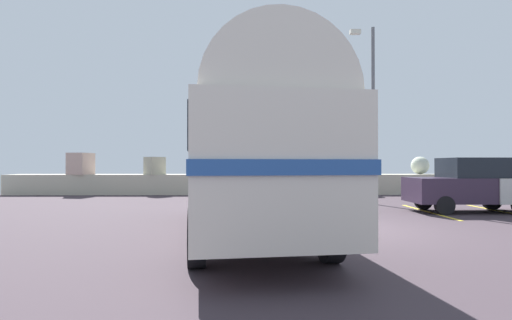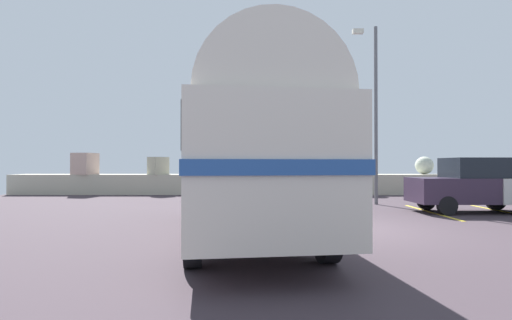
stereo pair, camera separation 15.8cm
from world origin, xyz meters
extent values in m
cube|color=#3B3037|center=(0.00, 0.00, 0.01)|extent=(32.00, 26.00, 0.02)
cube|color=#B4AD98|center=(0.00, 11.80, 0.55)|extent=(31.36, 1.80, 1.10)
cube|color=#BD9D8F|center=(-11.71, 11.42, 1.69)|extent=(1.19, 1.34, 1.17)
cube|color=#A7A48B|center=(-7.70, 11.38, 1.58)|extent=(1.14, 1.19, 0.95)
cube|color=#A5A49F|center=(-2.88, 12.24, 1.69)|extent=(1.48, 1.50, 1.17)
sphere|color=#A8BA98|center=(2.88, 11.36, 1.72)|extent=(1.24, 1.24, 1.24)
sphere|color=#B1BAA5|center=(7.02, 12.04, 1.59)|extent=(0.99, 0.99, 0.99)
cube|color=#ACADA2|center=(11.70, 12.17, 1.46)|extent=(0.92, 0.90, 0.73)
cube|color=gold|center=(3.63, 3.50, 0.02)|extent=(0.12, 4.40, 0.01)
cube|color=yellow|center=(6.23, 3.50, 0.02)|extent=(0.12, 4.40, 0.01)
cylinder|color=black|center=(-4.02, 1.45, 0.50)|extent=(0.41, 0.99, 0.96)
cylinder|color=black|center=(-1.83, 1.75, 0.50)|extent=(0.41, 0.99, 0.96)
cylinder|color=black|center=(-3.31, -3.71, 0.50)|extent=(0.41, 0.99, 0.96)
cylinder|color=black|center=(-1.12, -3.41, 0.50)|extent=(0.41, 0.99, 0.96)
cube|color=beige|center=(-2.57, -0.98, 1.57)|extent=(3.52, 8.65, 2.10)
cylinder|color=beige|center=(-2.57, -0.98, 2.62)|extent=(3.27, 8.29, 2.20)
cube|color=#275098|center=(-2.57, -0.98, 1.63)|extent=(3.58, 8.74, 0.20)
cube|color=black|center=(-2.57, -0.98, 2.15)|extent=(3.51, 8.32, 0.64)
cube|color=silver|center=(-3.15, 3.25, 0.70)|extent=(2.28, 0.47, 0.28)
cylinder|color=black|center=(3.80, 2.66, 0.33)|extent=(0.62, 0.21, 0.62)
cylinder|color=black|center=(3.78, 4.19, 0.33)|extent=(0.62, 0.21, 0.62)
cylinder|color=black|center=(6.32, 4.23, 0.33)|extent=(0.62, 0.21, 0.62)
cube|color=#312337|center=(5.06, 3.45, 0.78)|extent=(4.12, 1.76, 0.84)
cube|color=black|center=(5.30, 3.45, 1.54)|extent=(2.22, 1.59, 0.68)
cylinder|color=black|center=(6.25, 4.20, 0.33)|extent=(0.63, 0.23, 0.62)
cylinder|color=#5B5B60|center=(2.55, 6.10, 3.65)|extent=(0.14, 0.14, 7.30)
cube|color=beige|center=(1.89, 6.38, 7.20)|extent=(0.44, 0.24, 0.18)
camera|label=1|loc=(-2.43, -10.00, 1.67)|focal=27.66mm
camera|label=2|loc=(-2.27, -10.01, 1.67)|focal=27.66mm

